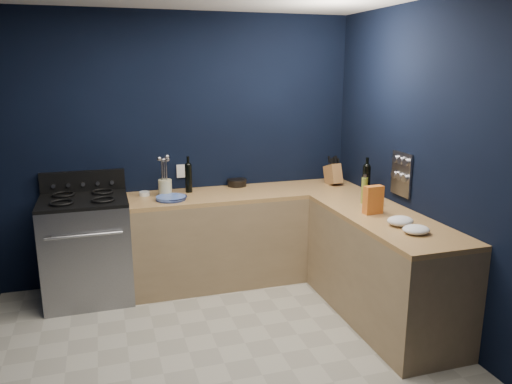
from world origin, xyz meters
name	(u,v)px	position (x,y,z in m)	size (l,w,h in m)	color
floor	(224,364)	(0.00, 0.00, -0.01)	(3.50, 3.50, 0.02)	#ABA796
wall_back	(180,149)	(0.00, 1.76, 1.30)	(3.50, 0.02, 2.60)	black
wall_right	(446,173)	(1.76, 0.00, 1.30)	(0.02, 3.50, 2.60)	black
wall_front	(343,306)	(0.00, -1.76, 1.30)	(3.50, 0.02, 2.60)	black
cab_back	(248,237)	(0.60, 1.44, 0.43)	(2.30, 0.63, 0.86)	#917653
top_back	(248,193)	(0.60, 1.44, 0.88)	(2.30, 0.63, 0.04)	brown
cab_right	(382,270)	(1.44, 0.29, 0.43)	(0.63, 1.67, 0.86)	#917653
top_right	(385,219)	(1.44, 0.29, 0.88)	(0.63, 1.67, 0.04)	brown
gas_range	(87,250)	(-0.93, 1.42, 0.46)	(0.76, 0.66, 0.92)	gray
oven_door	(87,264)	(-0.93, 1.10, 0.45)	(0.59, 0.02, 0.42)	black
cooktop	(83,200)	(-0.93, 1.42, 0.94)	(0.76, 0.66, 0.03)	black
backguard	(83,181)	(-0.93, 1.72, 1.04)	(0.76, 0.06, 0.20)	black
spice_panel	(401,174)	(1.74, 0.55, 1.18)	(0.02, 0.28, 0.38)	gray
wall_outlet	(181,171)	(0.00, 1.74, 1.08)	(0.09, 0.02, 0.13)	white
plate_stack	(171,198)	(-0.17, 1.33, 0.92)	(0.27, 0.27, 0.03)	#3F53AF
ramekin	(144,194)	(-0.38, 1.56, 0.92)	(0.10, 0.10, 0.04)	white
utensil_crock	(165,188)	(-0.19, 1.49, 0.98)	(0.13, 0.13, 0.16)	beige
wine_bottle_back	(189,178)	(0.04, 1.57, 1.04)	(0.07, 0.07, 0.27)	black
lemon_basket	(237,182)	(0.56, 1.69, 0.94)	(0.19, 0.19, 0.07)	black
knife_block	(333,175)	(1.53, 1.47, 1.00)	(0.11, 0.18, 0.20)	brown
wine_bottle_right	(366,182)	(1.58, 0.87, 1.05)	(0.07, 0.07, 0.30)	black
oil_bottle	(364,190)	(1.47, 0.70, 1.02)	(0.05, 0.05, 0.23)	olive
spice_jar_near	(368,200)	(1.47, 0.64, 0.94)	(0.04, 0.04, 0.09)	olive
spice_jar_far	(380,201)	(1.56, 0.59, 0.94)	(0.04, 0.04, 0.08)	olive
crouton_bag	(373,200)	(1.38, 0.39, 1.02)	(0.16, 0.07, 0.23)	red
towel_front	(400,221)	(1.41, 0.04, 0.94)	(0.21, 0.18, 0.07)	white
towel_end	(416,230)	(1.41, -0.16, 0.93)	(0.20, 0.18, 0.06)	white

